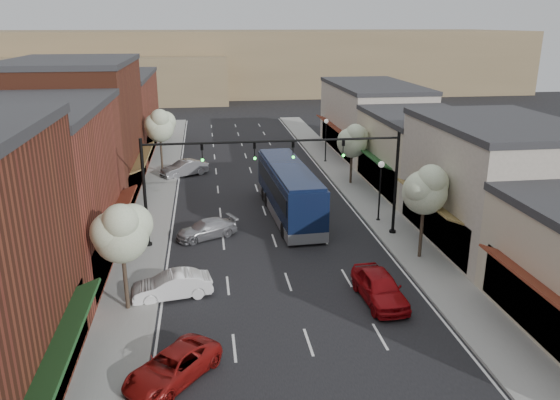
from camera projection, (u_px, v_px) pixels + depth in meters
name	position (u px, v px, depth m)	size (l,w,h in m)	color
ground	(294.00, 299.00, 28.02)	(160.00, 160.00, 0.00)	black
sidewalk_left	(155.00, 197.00, 44.33)	(2.80, 73.00, 0.15)	gray
sidewalk_right	(356.00, 188.00, 46.52)	(2.80, 73.00, 0.15)	gray
curb_left	(173.00, 196.00, 44.51)	(0.25, 73.00, 0.17)	gray
curb_right	(340.00, 189.00, 46.34)	(0.25, 73.00, 0.17)	gray
bldg_left_midnear	(25.00, 190.00, 30.37)	(10.14, 14.10, 9.40)	brown
bldg_left_midfar	(77.00, 130.00, 43.32)	(10.14, 14.10, 10.90)	#612B1B
bldg_left_far	(110.00, 114.00, 58.78)	(10.14, 18.10, 8.40)	brown
bldg_right_midnear	(494.00, 184.00, 34.25)	(9.14, 12.10, 7.90)	#BCB0A1
bldg_right_midfar	(421.00, 152.00, 45.78)	(9.14, 12.10, 6.40)	#BCAE96
bldg_right_far	(372.00, 119.00, 58.82)	(9.14, 16.10, 7.40)	#BCB0A1
hill_far	(223.00, 61.00, 110.92)	(120.00, 30.00, 12.00)	#7A6647
hill_near	(85.00, 79.00, 96.97)	(50.00, 20.00, 8.00)	#7A6647
signal_mast_right	(361.00, 169.00, 34.86)	(8.22, 0.46, 7.00)	black
signal_mast_left	(183.00, 176.00, 33.39)	(8.22, 0.46, 7.00)	black
tree_right_near	(426.00, 188.00, 31.45)	(2.85, 2.65, 5.95)	#47382B
tree_right_far	(353.00, 140.00, 46.66)	(2.85, 2.65, 5.43)	#47382B
tree_left_near	(122.00, 231.00, 25.58)	(2.85, 2.65, 5.69)	#47382B
tree_left_far	(160.00, 125.00, 49.95)	(2.85, 2.65, 6.13)	#47382B
lamp_post_near	(380.00, 181.00, 38.00)	(0.44, 0.44, 4.44)	black
lamp_post_far	(326.00, 133.00, 54.48)	(0.44, 0.44, 4.44)	black
coach_bus	(289.00, 190.00, 39.61)	(3.29, 12.35, 3.74)	#0D1735
red_hatchback	(380.00, 287.00, 27.61)	(1.86, 4.61, 1.57)	#9A0B0F
parked_car_a	(172.00, 367.00, 21.53)	(1.99, 4.32, 1.20)	maroon
parked_car_b	(172.00, 285.00, 28.03)	(1.42, 4.08, 1.34)	white
parked_car_c	(206.00, 229.00, 35.90)	(1.68, 4.13, 1.20)	#9B9CA1
parked_car_e	(185.00, 168.00, 50.36)	(1.53, 4.39, 1.45)	#9D9EA3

